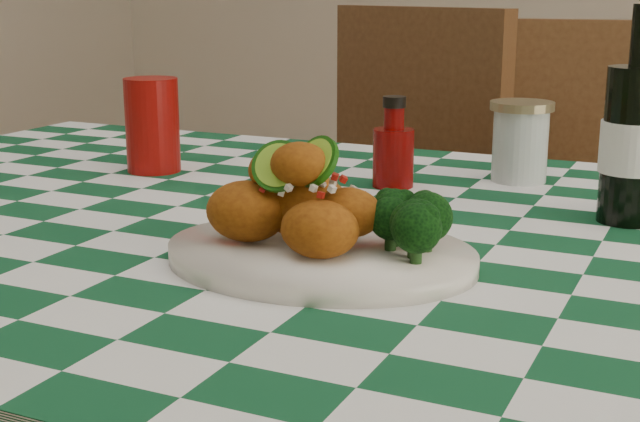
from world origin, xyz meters
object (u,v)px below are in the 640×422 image
at_px(fried_chicken_pile, 304,195).
at_px(ketchup_bottle, 394,142).
at_px(plate, 320,255).
at_px(wooden_chair_left, 348,257).
at_px(beer_bottle, 636,116).
at_px(mason_jar, 520,142).
at_px(red_tumbler, 152,125).
at_px(wooden_chair_right, 601,303).

xyz_separation_m(fried_chicken_pile, ketchup_bottle, (-0.04, 0.37, -0.01)).
relative_size(plate, wooden_chair_left, 0.31).
distance_m(plate, beer_bottle, 0.42).
relative_size(plate, mason_jar, 2.80).
bearing_deg(mason_jar, beer_bottle, -45.62).
bearing_deg(beer_bottle, plate, -130.48).
bearing_deg(red_tumbler, ketchup_bottle, 8.15).
xyz_separation_m(plate, mason_jar, (0.09, 0.48, 0.05)).
xyz_separation_m(plate, beer_bottle, (0.26, 0.30, 0.12)).
distance_m(wooden_chair_left, wooden_chair_right, 0.52).
xyz_separation_m(ketchup_bottle, wooden_chair_right, (0.24, 0.46, -0.35)).
height_order(plate, red_tumbler, red_tumbler).
bearing_deg(ketchup_bottle, red_tumbler, -171.85).
relative_size(mason_jar, beer_bottle, 0.45).
distance_m(red_tumbler, wooden_chair_right, 0.87).
bearing_deg(fried_chicken_pile, ketchup_bottle, 96.47).
bearing_deg(wooden_chair_left, wooden_chair_right, 18.07).
bearing_deg(wooden_chair_right, fried_chicken_pile, -108.66).
height_order(plate, ketchup_bottle, ketchup_bottle).
bearing_deg(mason_jar, wooden_chair_left, 138.07).
distance_m(mason_jar, wooden_chair_right, 0.50).
bearing_deg(plate, ketchup_bottle, 99.16).
xyz_separation_m(plate, ketchup_bottle, (-0.06, 0.37, 0.05)).
relative_size(fried_chicken_pile, wooden_chair_left, 0.16).
bearing_deg(mason_jar, fried_chicken_pile, -102.87).
height_order(plate, fried_chicken_pile, fried_chicken_pile).
bearing_deg(wooden_chair_right, plate, -107.50).
distance_m(fried_chicken_pile, beer_bottle, 0.42).
bearing_deg(plate, mason_jar, 79.15).
bearing_deg(red_tumbler, beer_bottle, -0.82).
bearing_deg(wooden_chair_left, ketchup_bottle, -38.09).
xyz_separation_m(fried_chicken_pile, mason_jar, (0.11, 0.48, -0.01)).
xyz_separation_m(plate, wooden_chair_left, (-0.34, 0.86, -0.29)).
height_order(red_tumbler, beer_bottle, beer_bottle).
bearing_deg(beer_bottle, red_tumbler, 179.18).
height_order(mason_jar, wooden_chair_right, wooden_chair_right).
bearing_deg(plate, fried_chicken_pile, 180.00).
height_order(ketchup_bottle, mason_jar, ketchup_bottle).
height_order(plate, wooden_chair_left, wooden_chair_left).
distance_m(fried_chicken_pile, wooden_chair_left, 0.99).
bearing_deg(beer_bottle, mason_jar, 134.38).
bearing_deg(ketchup_bottle, wooden_chair_right, 62.49).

